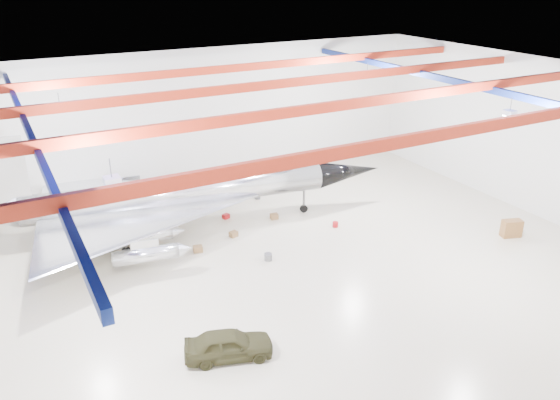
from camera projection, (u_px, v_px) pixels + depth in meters
floor at (281, 272)px, 32.06m from camera, size 40.00×40.00×0.00m
wall_back at (188, 122)px, 42.00m from camera, size 40.00×0.00×40.00m
wall_right at (528, 136)px, 38.66m from camera, size 0.00×30.00×30.00m
ceiling at (281, 85)px, 27.72m from camera, size 40.00×40.00×0.00m
ceiling_structure at (281, 98)px, 27.99m from camera, size 39.50×29.50×1.08m
jet_aircraft at (180, 196)px, 36.31m from camera, size 27.45×18.15×7.52m
jeep at (229, 345)px, 24.86m from camera, size 4.35×2.79×1.38m
desk at (511, 228)px, 36.10m from camera, size 1.43×1.02×1.18m
crate_ply at (198, 249)px, 34.30m from camera, size 0.64×0.54×0.40m
toolbox_red at (226, 216)px, 38.86m from camera, size 0.56×0.50×0.32m
engine_drum at (268, 257)px, 33.32m from camera, size 0.60×0.60×0.43m
parts_bin at (274, 216)px, 38.78m from camera, size 0.60×0.52×0.38m
crate_small at (156, 255)px, 33.76m from camera, size 0.39×0.34×0.24m
tool_chest at (335, 224)px, 37.60m from camera, size 0.42×0.42×0.36m
oil_barrel at (234, 234)px, 36.24m from camera, size 0.60×0.53×0.36m
spares_box at (257, 196)px, 42.13m from camera, size 0.52×0.52×0.40m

